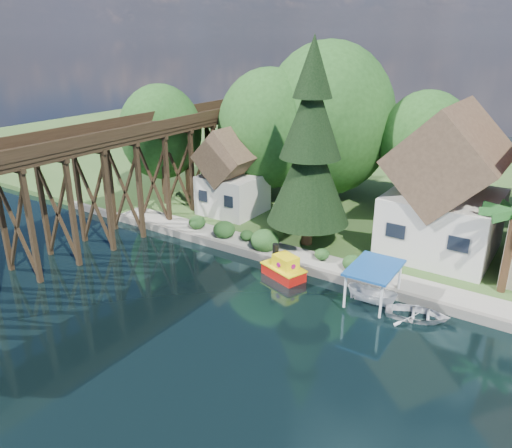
# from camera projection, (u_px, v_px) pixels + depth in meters

# --- Properties ---
(ground) EXTENTS (140.00, 140.00, 0.00)m
(ground) POSITION_uv_depth(u_px,v_px,m) (238.00, 324.00, 28.99)
(ground) COLOR black
(ground) RESTS_ON ground
(bank) EXTENTS (140.00, 52.00, 0.50)m
(bank) POSITION_uv_depth(u_px,v_px,m) (417.00, 183.00, 55.26)
(bank) COLOR #325221
(bank) RESTS_ON ground
(seawall) EXTENTS (60.00, 0.40, 0.62)m
(seawall) POSITION_uv_depth(u_px,v_px,m) (358.00, 284.00, 33.00)
(seawall) COLOR slate
(seawall) RESTS_ON ground
(promenade) EXTENTS (50.00, 2.60, 0.06)m
(promenade) POSITION_uv_depth(u_px,v_px,m) (394.00, 281.00, 32.90)
(promenade) COLOR gray
(promenade) RESTS_ON bank
(trestle_bridge) EXTENTS (4.12, 44.18, 9.30)m
(trestle_bridge) POSITION_uv_depth(u_px,v_px,m) (111.00, 175.00, 39.39)
(trestle_bridge) COLOR black
(trestle_bridge) RESTS_ON ground
(house_left) EXTENTS (7.64, 8.64, 11.02)m
(house_left) POSITION_uv_depth(u_px,v_px,m) (446.00, 192.00, 35.91)
(house_left) COLOR beige
(house_left) RESTS_ON bank
(shed) EXTENTS (5.09, 5.40, 7.85)m
(shed) POSITION_uv_depth(u_px,v_px,m) (233.00, 177.00, 44.57)
(shed) COLOR beige
(shed) RESTS_ON bank
(bg_trees) EXTENTS (49.90, 13.30, 10.57)m
(bg_trees) POSITION_uv_depth(u_px,v_px,m) (393.00, 141.00, 42.33)
(bg_trees) COLOR #382314
(bg_trees) RESTS_ON bank
(shrubs) EXTENTS (15.76, 2.47, 1.70)m
(shrubs) POSITION_uv_depth(u_px,v_px,m) (260.00, 237.00, 38.11)
(shrubs) COLOR #163E18
(shrubs) RESTS_ON bank
(conifer) EXTENTS (6.23, 6.23, 15.34)m
(conifer) POSITION_uv_depth(u_px,v_px,m) (310.00, 150.00, 36.21)
(conifer) COLOR #382314
(conifer) RESTS_ON bank
(tugboat) EXTENTS (3.47, 2.61, 2.24)m
(tugboat) POSITION_uv_depth(u_px,v_px,m) (284.00, 269.00, 34.33)
(tugboat) COLOR #AB100B
(tugboat) RESTS_ON ground
(boat_white_a) EXTENTS (4.28, 3.56, 0.77)m
(boat_white_a) POSITION_uv_depth(u_px,v_px,m) (417.00, 313.00, 29.46)
(boat_white_a) COLOR silver
(boat_white_a) RESTS_ON ground
(boat_canopy) EXTENTS (3.24, 4.04, 2.56)m
(boat_canopy) POSITION_uv_depth(u_px,v_px,m) (373.00, 288.00, 30.84)
(boat_canopy) COLOR white
(boat_canopy) RESTS_ON ground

